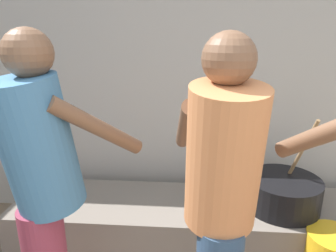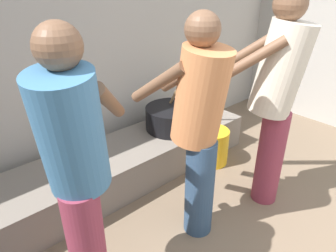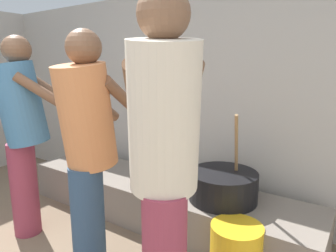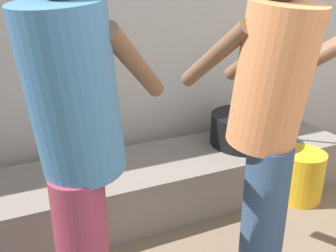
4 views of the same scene
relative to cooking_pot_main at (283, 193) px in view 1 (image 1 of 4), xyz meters
name	(u,v)px [view 1 (image 1 of 4)]	position (x,y,z in m)	size (l,w,h in m)	color
block_enclosure_rear	(198,98)	(-0.59, 0.52, 0.55)	(5.45, 0.20, 1.98)	#ADA8A0
hearth_ledge	(196,223)	(-0.59, 0.00, -0.27)	(2.61, 0.60, 0.33)	slate
cooking_pot_main	(283,193)	(0.00, 0.00, 0.00)	(0.50, 0.50, 0.67)	black
cook_in_orange_shirt	(222,195)	(-0.51, -0.81, 0.42)	(0.38, 0.66, 1.51)	navy
cook_in_blue_shirt	(43,180)	(-1.30, -0.74, 0.43)	(0.67, 0.68, 1.52)	#8C3347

